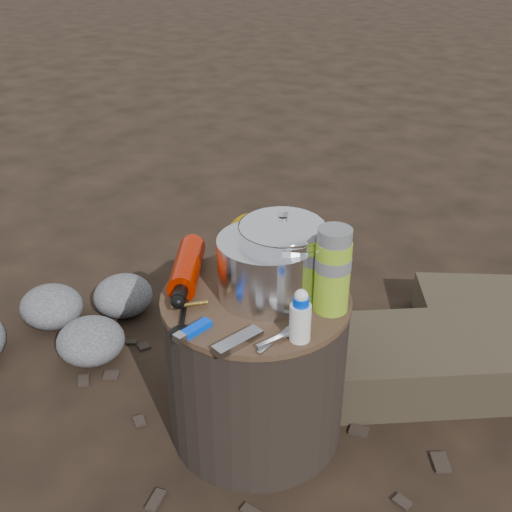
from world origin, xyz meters
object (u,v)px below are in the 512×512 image
Objects in this scene: stump at (256,365)px; fuel_bottle at (187,267)px; thermos at (333,271)px; travel_mug at (332,268)px; camping_pot at (282,253)px.

fuel_bottle is (-0.17, -0.04, 0.22)m from stump.
travel_mug is at bearing 119.89° from thermos.
stump is 0.29m from camping_pot.
stump is at bearing -133.39° from travel_mug.
camping_pot and thermos have the same top height.
camping_pot is 0.12m from thermos.
stump is at bearing -118.74° from camping_pot.
fuel_bottle is at bearing -150.93° from travel_mug.
camping_pot reaches higher than stump.
travel_mug is at bearing 46.61° from stump.
camping_pot is 0.12m from travel_mug.
camping_pot is at bearing 61.26° from stump.
camping_pot is 1.00× the size of thermos.
camping_pot is at bearing -179.20° from thermos.
travel_mug is (-0.04, 0.07, -0.04)m from thermos.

